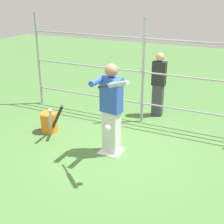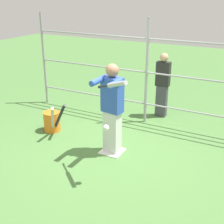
# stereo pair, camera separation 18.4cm
# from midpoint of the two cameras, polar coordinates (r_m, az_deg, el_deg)

# --- Properties ---
(ground_plane) EXTENTS (24.00, 24.00, 0.00)m
(ground_plane) POSITION_cam_midpoint_polar(r_m,az_deg,el_deg) (5.90, 0.94, -7.26)
(ground_plane) COLOR #4C7A3D
(home_plate) EXTENTS (0.40, 0.40, 0.02)m
(home_plate) POSITION_cam_midpoint_polar(r_m,az_deg,el_deg) (5.90, 0.94, -7.17)
(home_plate) COLOR white
(home_plate) RESTS_ON ground
(fence_backstop) EXTENTS (5.68, 0.06, 2.32)m
(fence_backstop) POSITION_cam_midpoint_polar(r_m,az_deg,el_deg) (6.85, 7.12, 7.20)
(fence_backstop) COLOR #939399
(fence_backstop) RESTS_ON ground
(batter) EXTENTS (0.43, 0.61, 1.68)m
(batter) POSITION_cam_midpoint_polar(r_m,az_deg,el_deg) (5.51, 0.92, 0.94)
(batter) COLOR silver
(batter) RESTS_ON ground
(baseball_bat_swinging) EXTENTS (0.71, 0.46, 0.32)m
(baseball_bat_swinging) POSITION_cam_midpoint_polar(r_m,az_deg,el_deg) (4.55, 1.63, 5.04)
(baseball_bat_swinging) COLOR black
(softball_in_flight) EXTENTS (0.10, 0.10, 0.10)m
(softball_in_flight) POSITION_cam_midpoint_polar(r_m,az_deg,el_deg) (4.59, 0.02, -2.92)
(softball_in_flight) COLOR white
(bat_bucket) EXTENTS (0.73, 0.61, 0.76)m
(bat_bucket) POSITION_cam_midpoint_polar(r_m,az_deg,el_deg) (6.72, -10.10, -1.63)
(bat_bucket) COLOR orange
(bat_bucket) RESTS_ON ground
(bystander_behind_fence) EXTENTS (0.31, 0.19, 1.51)m
(bystander_behind_fence) POSITION_cam_midpoint_polar(r_m,az_deg,el_deg) (7.35, 9.93, 5.02)
(bystander_behind_fence) COLOR #3F3F47
(bystander_behind_fence) RESTS_ON ground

